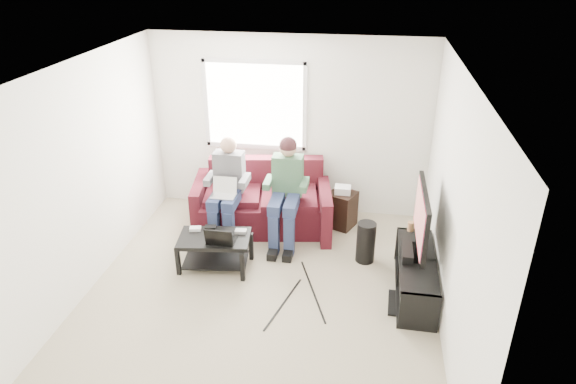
{
  "coord_description": "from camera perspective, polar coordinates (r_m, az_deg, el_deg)",
  "views": [
    {
      "loc": [
        1.09,
        -4.69,
        3.7
      ],
      "look_at": [
        0.24,
        0.6,
        1.07
      ],
      "focal_mm": 32.0,
      "sensor_mm": 36.0,
      "label": 1
    }
  ],
  "objects": [
    {
      "name": "window",
      "position": [
        7.41,
        -3.71,
        9.6
      ],
      "size": [
        1.48,
        0.04,
        1.28
      ],
      "color": "white",
      "rests_on": "wall_back"
    },
    {
      "name": "controller_b",
      "position": [
        6.55,
        -8.6,
        -3.93
      ],
      "size": [
        0.15,
        0.11,
        0.04
      ],
      "primitive_type": "cube",
      "rotation": [
        0.0,
        0.0,
        0.17
      ],
      "color": "black",
      "rests_on": "coffee_table"
    },
    {
      "name": "soundbar",
      "position": [
        6.09,
        13.07,
        -6.23
      ],
      "size": [
        0.12,
        0.5,
        0.1
      ],
      "primitive_type": "cube",
      "color": "black",
      "rests_on": "tv_stand"
    },
    {
      "name": "coffee_table",
      "position": [
        6.44,
        -8.14,
        -5.83
      ],
      "size": [
        0.93,
        0.64,
        0.43
      ],
      "color": "black",
      "rests_on": "floor"
    },
    {
      "name": "person_right",
      "position": [
        6.72,
        -0.22,
        0.82
      ],
      "size": [
        0.4,
        0.71,
        1.43
      ],
      "color": "navy",
      "rests_on": "sofa"
    },
    {
      "name": "console_white",
      "position": [
        5.82,
        14.26,
        -10.86
      ],
      "size": [
        0.3,
        0.22,
        0.06
      ],
      "primitive_type": "cube",
      "color": "silver",
      "rests_on": "tv_stand"
    },
    {
      "name": "wall_front",
      "position": [
        3.59,
        -11.57,
        -16.42
      ],
      "size": [
        4.5,
        0.0,
        4.5
      ],
      "primitive_type": "plane",
      "rotation": [
        -1.57,
        0.0,
        0.0
      ],
      "color": "white",
      "rests_on": "floor"
    },
    {
      "name": "subwoofer",
      "position": [
        6.6,
        8.64,
        -5.54
      ],
      "size": [
        0.24,
        0.24,
        0.54
      ],
      "primitive_type": "cylinder",
      "color": "black",
      "rests_on": "floor"
    },
    {
      "name": "laptop_silver",
      "position": [
        6.75,
        -7.2,
        0.02
      ],
      "size": [
        0.36,
        0.29,
        0.24
      ],
      "primitive_type": null,
      "rotation": [
        0.0,
        0.0,
        0.23
      ],
      "color": "silver",
      "rests_on": "person_left"
    },
    {
      "name": "drink_cup",
      "position": [
        6.55,
        13.48,
        -3.73
      ],
      "size": [
        0.08,
        0.08,
        0.12
      ],
      "primitive_type": "cylinder",
      "color": "#AF784B",
      "rests_on": "tv_stand"
    },
    {
      "name": "ceiling",
      "position": [
        4.94,
        -3.98,
        13.21
      ],
      "size": [
        4.5,
        4.5,
        0.0
      ],
      "primitive_type": "plane",
      "rotation": [
        3.14,
        0.0,
        0.0
      ],
      "color": "white",
      "rests_on": "wall_back"
    },
    {
      "name": "laptop_black",
      "position": [
        6.22,
        -7.42,
        -4.49
      ],
      "size": [
        0.37,
        0.28,
        0.24
      ],
      "primitive_type": null,
      "rotation": [
        0.0,
        0.0,
        0.13
      ],
      "color": "black",
      "rests_on": "coffee_table"
    },
    {
      "name": "console_grey",
      "position": [
        6.39,
        13.86,
        -7.04
      ],
      "size": [
        0.34,
        0.26,
        0.08
      ],
      "primitive_type": "cube",
      "color": "gray",
      "rests_on": "tv_stand"
    },
    {
      "name": "end_table",
      "position": [
        7.34,
        5.99,
        -1.81
      ],
      "size": [
        0.35,
        0.35,
        0.62
      ],
      "color": "black",
      "rests_on": "floor"
    },
    {
      "name": "tv",
      "position": [
        5.9,
        14.6,
        -2.93
      ],
      "size": [
        0.12,
        1.1,
        0.81
      ],
      "color": "black",
      "rests_on": "tv_stand"
    },
    {
      "name": "controller_a",
      "position": [
        6.55,
        -10.26,
        -4.04
      ],
      "size": [
        0.16,
        0.12,
        0.04
      ],
      "primitive_type": "cube",
      "rotation": [
        0.0,
        0.0,
        0.21
      ],
      "color": "silver",
      "rests_on": "coffee_table"
    },
    {
      "name": "wall_back",
      "position": [
        7.43,
        0.19,
        7.27
      ],
      "size": [
        4.5,
        0.0,
        4.5
      ],
      "primitive_type": "plane",
      "rotation": [
        1.57,
        0.0,
        0.0
      ],
      "color": "white",
      "rests_on": "floor"
    },
    {
      "name": "person_left",
      "position": [
        6.89,
        -6.82,
        0.74
      ],
      "size": [
        0.4,
        0.71,
        1.38
      ],
      "color": "navy",
      "rests_on": "sofa"
    },
    {
      "name": "controller_c",
      "position": [
        6.42,
        -5.26,
        -4.37
      ],
      "size": [
        0.15,
        0.1,
        0.04
      ],
      "primitive_type": "cube",
      "rotation": [
        0.0,
        0.0,
        0.06
      ],
      "color": "gray",
      "rests_on": "coffee_table"
    },
    {
      "name": "sofa",
      "position": [
        7.31,
        -2.88,
        -1.34
      ],
      "size": [
        2.09,
        1.17,
        0.92
      ],
      "color": "#451114",
      "rests_on": "floor"
    },
    {
      "name": "tv_stand",
      "position": [
        6.19,
        13.95,
        -9.16
      ],
      "size": [
        0.43,
        1.38,
        0.46
      ],
      "color": "black",
      "rests_on": "floor"
    },
    {
      "name": "wall_left",
      "position": [
        6.11,
        -22.2,
        0.95
      ],
      "size": [
        0.0,
        4.5,
        4.5
      ],
      "primitive_type": "plane",
      "rotation": [
        1.57,
        0.0,
        1.57
      ],
      "color": "white",
      "rests_on": "floor"
    },
    {
      "name": "console_black",
      "position": [
        6.1,
        14.05,
        -8.86
      ],
      "size": [
        0.38,
        0.3,
        0.07
      ],
      "primitive_type": "cube",
      "color": "black",
      "rests_on": "tv_stand"
    },
    {
      "name": "floor",
      "position": [
        6.07,
        -3.21,
        -11.45
      ],
      "size": [
        4.5,
        4.5,
        0.0
      ],
      "primitive_type": "plane",
      "color": "tan",
      "rests_on": "ground"
    },
    {
      "name": "wall_right",
      "position": [
        5.35,
        17.88,
        -1.91
      ],
      "size": [
        0.0,
        4.5,
        4.5
      ],
      "primitive_type": "plane",
      "rotation": [
        1.57,
        0.0,
        -1.57
      ],
      "color": "white",
      "rests_on": "floor"
    },
    {
      "name": "keyboard_floor",
      "position": [
        6.07,
        11.8,
        -11.97
      ],
      "size": [
        0.17,
        0.46,
        0.03
      ],
      "primitive_type": "cube",
      "rotation": [
        0.0,
        0.0,
        -0.04
      ],
      "color": "black",
      "rests_on": "floor"
    }
  ]
}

